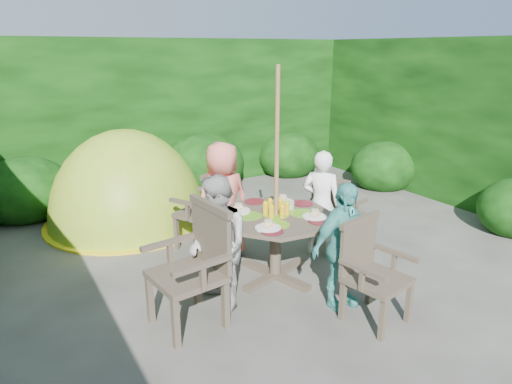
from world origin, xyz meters
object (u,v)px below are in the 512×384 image
garden_chair_left (195,264)px  garden_chair_front (371,270)px  parasol_pole (276,179)px  garden_chair_back (207,208)px  child_right (321,204)px  garden_chair_right (335,210)px  child_back (223,201)px  child_front (342,246)px  dome_tent (130,221)px  patio_table (276,225)px  child_left (218,245)px

garden_chair_left → garden_chair_front: (1.35, -0.74, -0.08)m
parasol_pole → garden_chair_back: (-0.29, 1.06, -0.58)m
garden_chair_left → garden_chair_front: garden_chair_left is taller
garden_chair_back → child_right: 1.35m
garden_chair_right → garden_chair_left: (-2.10, -0.62, 0.08)m
garden_chair_back → child_back: (0.07, -0.29, 0.17)m
garden_chair_left → garden_chair_right: bearing=100.0°
parasol_pole → child_front: parasol_pole is taller
parasol_pole → dome_tent: size_ratio=0.84×
child_back → dome_tent: bearing=-71.5°
patio_table → garden_chair_front: 1.11m
garden_chair_right → child_left: (-1.83, -0.53, 0.17)m
garden_chair_right → child_right: child_right is taller
garden_chair_left → child_front: 1.34m
parasol_pole → child_back: 0.90m
child_right → child_front: 1.13m
garden_chair_front → garden_chair_back: bearing=94.8°
patio_table → parasol_pole: parasol_pole is taller
child_back → garden_chair_left: bearing=50.3°
garden_chair_front → garden_chair_left: bearing=140.3°
garden_chair_right → child_back: (-1.28, 0.46, 0.21)m
parasol_pole → patio_table: bearing=28.9°
garden_chair_front → dome_tent: bearing=97.6°
patio_table → dome_tent: bearing=109.7°
child_front → dome_tent: dome_tent is taller
patio_table → dome_tent: 2.65m
parasol_pole → child_front: 0.94m
patio_table → child_front: size_ratio=1.25×
child_back → garden_chair_front: bearing=103.7°
dome_tent → garden_chair_front: bearing=-85.0°
child_right → child_front: (-0.55, -0.99, -0.02)m
patio_table → garden_chair_back: bearing=105.4°
garden_chair_left → garden_chair_front: 1.54m
garden_chair_left → patio_table: bearing=100.4°
child_left → garden_chair_right: bearing=107.1°
garden_chair_left → child_front: child_front is taller
patio_table → dome_tent: size_ratio=0.58×
garden_chair_right → patio_table: bearing=89.4°
garden_chair_right → garden_chair_left: size_ratio=0.85×
garden_chair_front → child_left: child_left is taller
garden_chair_right → child_back: 1.38m
garden_chair_right → garden_chair_back: bearing=44.2°
garden_chair_back → dome_tent: dome_tent is taller
garden_chair_front → dome_tent: size_ratio=0.34×
garden_chair_back → dome_tent: bearing=-95.3°
child_left → child_right: bearing=107.1°
patio_table → child_left: (-0.77, -0.22, 0.04)m
garden_chair_left → child_left: 0.30m
patio_table → garden_chair_front: bearing=-73.7°
child_right → dome_tent: (-1.63, 2.21, -0.63)m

